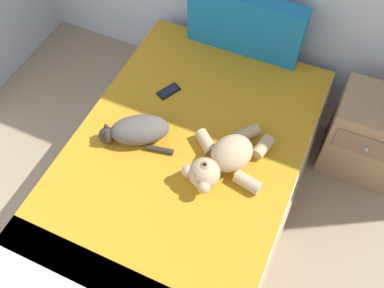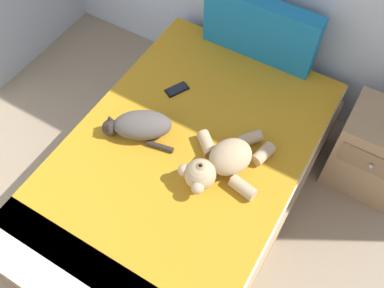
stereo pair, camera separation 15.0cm
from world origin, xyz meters
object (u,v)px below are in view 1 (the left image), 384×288
nightstand (366,135)px  cat (137,131)px  teddy_bear (224,159)px  cell_phone (169,91)px  bed (183,175)px  patterned_cushion (245,25)px

nightstand → cat: bearing=-150.3°
teddy_bear → nightstand: teddy_bear is taller
cell_phone → nightstand: 1.30m
cat → nightstand: bearing=29.7°
cat → nightstand: (1.25, 0.72, -0.24)m
cat → cell_phone: size_ratio=2.67×
bed → cat: cat is taller
cat → bed: bearing=-0.4°
bed → teddy_bear: bearing=5.1°
teddy_bear → nightstand: 1.03m
bed → cat: 0.42m
cat → nightstand: size_ratio=0.75×
bed → cell_phone: cell_phone is taller
bed → cell_phone: size_ratio=12.58×
patterned_cushion → nightstand: bearing=-13.9°
teddy_bear → nightstand: (0.72, 0.70, -0.25)m
cell_phone → nightstand: bearing=14.4°
cat → nightstand: 1.46m
cat → teddy_bear: 0.53m
cell_phone → bed: bearing=-55.0°
patterned_cushion → cell_phone: patterned_cushion is taller
patterned_cushion → cat: size_ratio=1.75×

